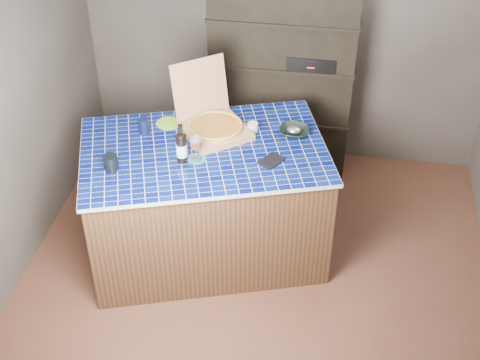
% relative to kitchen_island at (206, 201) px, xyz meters
% --- Properties ---
extents(room, '(3.50, 3.50, 3.50)m').
position_rel_kitchen_island_xyz_m(room, '(0.42, -0.28, 0.77)').
color(room, '#543424').
rests_on(room, ground).
extents(shelving_unit, '(1.20, 0.41, 1.80)m').
position_rel_kitchen_island_xyz_m(shelving_unit, '(0.43, 1.25, 0.43)').
color(shelving_unit, black).
rests_on(shelving_unit, floor).
extents(kitchen_island, '(1.99, 1.58, 0.95)m').
position_rel_kitchen_island_xyz_m(kitchen_island, '(0.00, 0.00, 0.00)').
color(kitchen_island, '#4F311F').
rests_on(kitchen_island, floor).
extents(pizza_box, '(0.66, 0.68, 0.47)m').
position_rel_kitchen_island_xyz_m(pizza_box, '(0.03, 0.23, 0.54)').
color(pizza_box, '#A57B55').
rests_on(pizza_box, kitchen_island).
extents(mead_bottle, '(0.08, 0.08, 0.30)m').
position_rel_kitchen_island_xyz_m(mead_bottle, '(-0.12, -0.17, 0.59)').
color(mead_bottle, black).
rests_on(mead_bottle, kitchen_island).
extents(teal_trivet, '(0.13, 0.13, 0.01)m').
position_rel_kitchen_island_xyz_m(teal_trivet, '(-0.02, -0.13, 0.48)').
color(teal_trivet, '#186C81').
rests_on(teal_trivet, kitchen_island).
extents(wine_glass, '(0.09, 0.09, 0.19)m').
position_rel_kitchen_island_xyz_m(wine_glass, '(-0.02, -0.13, 0.61)').
color(wine_glass, white).
rests_on(wine_glass, teal_trivet).
extents(tumbler, '(0.10, 0.10, 0.11)m').
position_rel_kitchen_island_xyz_m(tumbler, '(-0.57, -0.34, 0.53)').
color(tumbler, black).
rests_on(tumbler, kitchen_island).
extents(dvd_case, '(0.20, 0.21, 0.01)m').
position_rel_kitchen_island_xyz_m(dvd_case, '(0.49, -0.08, 0.48)').
color(dvd_case, black).
rests_on(dvd_case, kitchen_island).
extents(bowl, '(0.22, 0.22, 0.05)m').
position_rel_kitchen_island_xyz_m(bowl, '(0.62, 0.29, 0.50)').
color(bowl, black).
rests_on(bowl, kitchen_island).
extents(foil_contents, '(0.11, 0.09, 0.05)m').
position_rel_kitchen_island_xyz_m(foil_contents, '(0.62, 0.29, 0.52)').
color(foil_contents, silver).
rests_on(foil_contents, bowl).
extents(white_jar, '(0.08, 0.08, 0.07)m').
position_rel_kitchen_island_xyz_m(white_jar, '(0.31, 0.29, 0.51)').
color(white_jar, silver).
rests_on(white_jar, kitchen_island).
extents(navy_cup, '(0.08, 0.08, 0.12)m').
position_rel_kitchen_island_xyz_m(navy_cup, '(-0.47, 0.13, 0.54)').
color(navy_cup, black).
rests_on(navy_cup, kitchen_island).
extents(green_trivet, '(0.18, 0.18, 0.01)m').
position_rel_kitchen_island_xyz_m(green_trivet, '(-0.33, 0.29, 0.48)').
color(green_trivet, '#79C42A').
rests_on(green_trivet, kitchen_island).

